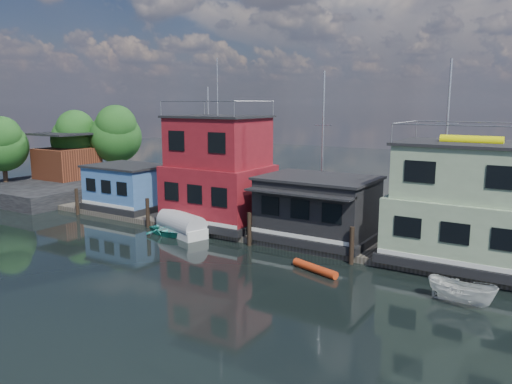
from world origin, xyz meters
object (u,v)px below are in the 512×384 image
Objects in this scene: red_kayak at (315,268)px; tarp_runabout at (182,226)px; houseboat_blue at (127,187)px; houseboat_dark at (318,208)px; motorboat at (462,292)px; houseboat_green at (466,206)px; houseboat_red at (219,173)px; dinghy_teal at (170,230)px.

tarp_runabout reaches higher than red_kayak.
houseboat_blue is 20.62m from red_kayak.
houseboat_dark is 2.33× the size of motorboat.
houseboat_green is at bearing 19.53° from motorboat.
tarp_runabout is (-1.03, -3.04, -3.45)m from houseboat_red.
red_kayak is at bearing -26.74° from houseboat_red.
houseboat_green is at bearing 56.90° from red_kayak.
houseboat_blue is 2.02× the size of motorboat.
tarp_runabout is at bearing -108.67° from houseboat_red.
houseboat_red is 1.60× the size of houseboat_dark.
houseboat_green is 2.75× the size of red_kayak.
red_kayak is at bearing -141.90° from houseboat_green.
houseboat_dark reaches higher than houseboat_blue.
houseboat_blue reaches higher than red_kayak.
houseboat_red reaches higher than dinghy_teal.
houseboat_green is at bearing -71.95° from dinghy_teal.
houseboat_green reaches higher than dinghy_teal.
houseboat_red is at bearing 82.35° from motorboat.
tarp_runabout reaches higher than motorboat.
houseboat_red is at bearing -180.00° from houseboat_green.
red_kayak is 0.96× the size of motorboat.
houseboat_red is at bearing 0.00° from houseboat_blue.
motorboat is 19.17m from tarp_runabout.
houseboat_dark is at bearing -179.88° from houseboat_green.
houseboat_dark is at bearing -0.14° from houseboat_red.
houseboat_red is 3.44× the size of dinghy_teal.
houseboat_dark is at bearing -0.06° from houseboat_blue.
houseboat_blue is 0.86× the size of houseboat_dark.
houseboat_dark is at bearing 70.39° from motorboat.
houseboat_dark is 0.88× the size of houseboat_green.
houseboat_red reaches higher than motorboat.
houseboat_green reaches higher than tarp_runabout.
motorboat is (17.97, -5.62, -3.49)m from houseboat_red.
red_kayak is (-6.65, -5.21, -3.33)m from houseboat_green.
motorboat is at bearing -80.19° from houseboat_green.
motorboat reaches higher than red_kayak.
houseboat_red is at bearing 89.83° from tarp_runabout.
motorboat is (7.62, -0.41, 0.39)m from red_kayak.
houseboat_blue is at bearing 72.39° from dinghy_teal.
houseboat_dark is 6.11m from red_kayak.
houseboat_blue is at bearing 179.94° from houseboat_dark.
red_kayak is (10.35, -5.21, -3.88)m from houseboat_red.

